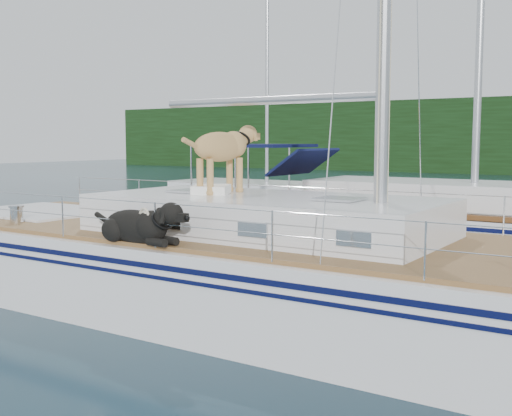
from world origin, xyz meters
The scene contains 4 objects.
ground centered at (0.00, 0.00, 0.00)m, with size 120.00×120.00×0.00m, color black.
main_sailboat centered at (0.09, -0.01, 0.69)m, with size 12.00×3.86×14.01m.
neighbor_sailboat centered at (-0.04, 6.13, 0.63)m, with size 11.00×3.50×13.30m.
bg_boat_west centered at (-8.00, 14.00, 0.45)m, with size 8.00×3.00×11.65m.
Camera 1 is at (5.85, -7.97, 2.63)m, focal length 45.00 mm.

